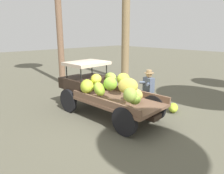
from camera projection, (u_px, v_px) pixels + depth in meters
ground_plane at (120, 116)px, 7.70m from camera, size 60.00×60.00×0.00m
truck at (101, 89)px, 7.70m from camera, size 4.54×1.99×1.89m
farmer at (148, 89)px, 7.83m from camera, size 0.52×0.49×1.65m
loose_banana_bunch at (173, 108)px, 8.06m from camera, size 0.63×0.73×0.34m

